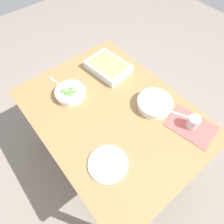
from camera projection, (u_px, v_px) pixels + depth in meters
name	position (u px, v px, depth m)	size (l,w,h in m)	color
ground_plane	(112.00, 156.00, 1.90)	(6.00, 6.00, 0.00)	slate
dining_table	(112.00, 119.00, 1.36)	(1.20, 0.90, 0.74)	olive
placemat	(191.00, 126.00, 1.23)	(0.28, 0.20, 0.00)	#B24C47
stew_bowl	(155.00, 103.00, 1.29)	(0.23, 0.23, 0.06)	silver
broccoli_bowl	(70.00, 93.00, 1.34)	(0.20, 0.20, 0.07)	silver
baking_dish	(108.00, 67.00, 1.48)	(0.32, 0.25, 0.06)	silver
drink_cup	(193.00, 123.00, 1.20)	(0.07, 0.07, 0.08)	#B2BCC6
side_plate	(108.00, 164.00, 1.09)	(0.22, 0.22, 0.01)	white
spoon_by_stew	(173.00, 112.00, 1.28)	(0.16, 0.10, 0.01)	silver
spoon_by_broccoli	(59.00, 85.00, 1.42)	(0.18, 0.04, 0.01)	silver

